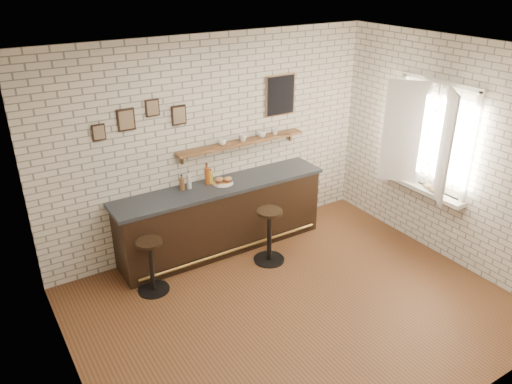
# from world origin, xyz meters

# --- Properties ---
(ground) EXTENTS (5.00, 5.00, 0.00)m
(ground) POSITION_xyz_m (0.00, 0.00, 0.00)
(ground) COLOR brown
(ground) RESTS_ON ground
(bar_counter) EXTENTS (3.10, 0.65, 1.01)m
(bar_counter) POSITION_xyz_m (-0.06, 1.70, 0.51)
(bar_counter) COLOR black
(bar_counter) RESTS_ON ground
(sandwich_plate) EXTENTS (0.28, 0.28, 0.01)m
(sandwich_plate) POSITION_xyz_m (-0.02, 1.72, 1.02)
(sandwich_plate) COLOR white
(sandwich_plate) RESTS_ON bar_counter
(ciabatta_sandwich) EXTENTS (0.25, 0.17, 0.08)m
(ciabatta_sandwich) POSITION_xyz_m (-0.01, 1.72, 1.06)
(ciabatta_sandwich) COLOR tan
(ciabatta_sandwich) RESTS_ON sandwich_plate
(potato_chips) EXTENTS (0.25, 0.18, 0.00)m
(potato_chips) POSITION_xyz_m (-0.03, 1.72, 1.02)
(potato_chips) COLOR gold
(potato_chips) RESTS_ON sandwich_plate
(bitters_bottle_brown) EXTENTS (0.07, 0.07, 0.22)m
(bitters_bottle_brown) POSITION_xyz_m (-0.59, 1.82, 1.10)
(bitters_bottle_brown) COLOR brown
(bitters_bottle_brown) RESTS_ON bar_counter
(bitters_bottle_white) EXTENTS (0.07, 0.07, 0.25)m
(bitters_bottle_white) POSITION_xyz_m (-0.48, 1.82, 1.11)
(bitters_bottle_white) COLOR beige
(bitters_bottle_white) RESTS_ON bar_counter
(bitters_bottle_amber) EXTENTS (0.07, 0.07, 0.30)m
(bitters_bottle_amber) POSITION_xyz_m (-0.21, 1.82, 1.13)
(bitters_bottle_amber) COLOR #AA4E1B
(bitters_bottle_amber) RESTS_ON bar_counter
(condiment_bottle_yellow) EXTENTS (0.07, 0.07, 0.21)m
(condiment_bottle_yellow) POSITION_xyz_m (-0.16, 1.82, 1.10)
(condiment_bottle_yellow) COLOR gold
(condiment_bottle_yellow) RESTS_ON bar_counter
(bar_stool_left) EXTENTS (0.40, 0.40, 0.73)m
(bar_stool_left) POSITION_xyz_m (-1.31, 1.25, 0.39)
(bar_stool_left) COLOR black
(bar_stool_left) RESTS_ON ground
(bar_stool_right) EXTENTS (0.44, 0.44, 0.79)m
(bar_stool_right) POSITION_xyz_m (0.32, 1.06, 0.42)
(bar_stool_right) COLOR black
(bar_stool_right) RESTS_ON ground
(wall_shelf) EXTENTS (2.00, 0.18, 0.18)m
(wall_shelf) POSITION_xyz_m (0.40, 1.90, 1.48)
(wall_shelf) COLOR brown
(wall_shelf) RESTS_ON ground
(shelf_cup_a) EXTENTS (0.17, 0.17, 0.10)m
(shelf_cup_a) POSITION_xyz_m (0.09, 1.90, 1.55)
(shelf_cup_a) COLOR white
(shelf_cup_a) RESTS_ON wall_shelf
(shelf_cup_b) EXTENTS (0.15, 0.15, 0.10)m
(shelf_cup_b) POSITION_xyz_m (0.41, 1.90, 1.55)
(shelf_cup_b) COLOR white
(shelf_cup_b) RESTS_ON wall_shelf
(shelf_cup_c) EXTENTS (0.17, 0.17, 0.10)m
(shelf_cup_c) POSITION_xyz_m (0.73, 1.90, 1.55)
(shelf_cup_c) COLOR white
(shelf_cup_c) RESTS_ON wall_shelf
(shelf_cup_d) EXTENTS (0.10, 0.10, 0.09)m
(shelf_cup_d) POSITION_xyz_m (0.96, 1.90, 1.54)
(shelf_cup_d) COLOR white
(shelf_cup_d) RESTS_ON wall_shelf
(back_wall_decor) EXTENTS (2.96, 0.02, 0.56)m
(back_wall_decor) POSITION_xyz_m (0.23, 1.98, 2.05)
(back_wall_decor) COLOR black
(back_wall_decor) RESTS_ON ground
(window_sill) EXTENTS (0.20, 1.35, 0.06)m
(window_sill) POSITION_xyz_m (2.40, 0.30, 0.90)
(window_sill) COLOR white
(window_sill) RESTS_ON ground
(casement_window) EXTENTS (0.40, 1.30, 1.56)m
(casement_window) POSITION_xyz_m (2.36, 0.30, 1.65)
(casement_window) COLOR white
(casement_window) RESTS_ON ground
(book_lower) EXTENTS (0.24, 0.29, 0.02)m
(book_lower) POSITION_xyz_m (2.38, 0.19, 0.94)
(book_lower) COLOR tan
(book_lower) RESTS_ON window_sill
(book_upper) EXTENTS (0.24, 0.26, 0.02)m
(book_upper) POSITION_xyz_m (2.38, 0.15, 0.96)
(book_upper) COLOR tan
(book_upper) RESTS_ON book_lower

